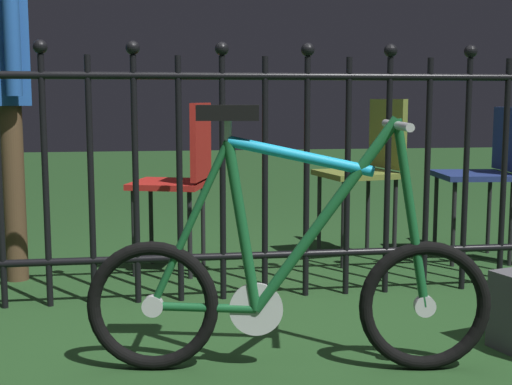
{
  "coord_description": "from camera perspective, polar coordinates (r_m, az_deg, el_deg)",
  "views": [
    {
      "loc": [
        -0.34,
        -2.42,
        0.9
      ],
      "look_at": [
        0.05,
        0.2,
        0.55
      ],
      "focal_mm": 49.39,
      "sensor_mm": 36.0,
      "label": 1
    }
  ],
  "objects": [
    {
      "name": "ground_plane",
      "position": [
        2.61,
        -0.45,
        -12.68
      ],
      "size": [
        20.0,
        20.0,
        0.0
      ],
      "primitive_type": "plane",
      "color": "#20431E"
    },
    {
      "name": "person_visitor",
      "position": [
        3.74,
        -19.67,
        9.37
      ],
      "size": [
        0.28,
        0.45,
        1.74
      ],
      "color": "#4C3823",
      "rests_on": "ground"
    },
    {
      "name": "chair_navy",
      "position": [
        4.14,
        18.25,
        2.1
      ],
      "size": [
        0.44,
        0.43,
        0.86
      ],
      "color": "black",
      "rests_on": "ground"
    },
    {
      "name": "bicycle",
      "position": [
        2.35,
        2.61,
        -7.26
      ],
      "size": [
        1.34,
        0.4,
        0.88
      ],
      "color": "black",
      "rests_on": "ground"
    },
    {
      "name": "chair_olive",
      "position": [
        3.99,
        9.22,
        2.5
      ],
      "size": [
        0.46,
        0.46,
        0.9
      ],
      "color": "black",
      "rests_on": "ground"
    },
    {
      "name": "chair_red",
      "position": [
        3.67,
        -5.92,
        1.8
      ],
      "size": [
        0.46,
        0.46,
        0.88
      ],
      "color": "black",
      "rests_on": "ground"
    },
    {
      "name": "iron_fence",
      "position": [
        3.13,
        -3.4,
        2.12
      ],
      "size": [
        3.96,
        0.07,
        1.2
      ],
      "color": "black",
      "rests_on": "ground"
    }
  ]
}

